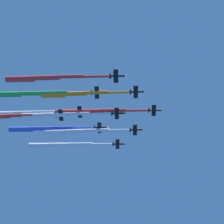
{
  "coord_description": "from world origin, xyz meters",
  "views": [
    {
      "loc": [
        -131.1,
        30.04,
        18.45
      ],
      "look_at": [
        0.0,
        0.0,
        162.27
      ],
      "focal_mm": 49.74,
      "sensor_mm": 36.0,
      "label": 1
    }
  ],
  "objects_px": {
    "jet_port_mid": "(55,115)",
    "jet_trail_starboard": "(25,113)",
    "jet_port_outer": "(44,78)",
    "jet_starboard_outer": "(41,129)",
    "jet_trail_port": "(30,94)",
    "jet_port_inner": "(76,131)",
    "jet_lead": "(90,111)",
    "jet_starboard_inner": "(74,94)",
    "jet_starboard_mid": "(60,145)"
  },
  "relations": [
    {
      "from": "jet_lead",
      "to": "jet_port_mid",
      "type": "distance_m",
      "value": 22.1
    },
    {
      "from": "jet_port_mid",
      "to": "jet_port_outer",
      "type": "height_order",
      "value": "jet_port_mid"
    },
    {
      "from": "jet_port_outer",
      "to": "jet_starboard_outer",
      "type": "relative_size",
      "value": 1.03
    },
    {
      "from": "jet_trail_port",
      "to": "jet_lead",
      "type": "bearing_deg",
      "value": -81.77
    },
    {
      "from": "jet_port_outer",
      "to": "jet_starboard_inner",
      "type": "bearing_deg",
      "value": -59.62
    },
    {
      "from": "jet_port_mid",
      "to": "jet_trail_port",
      "type": "distance_m",
      "value": 20.49
    },
    {
      "from": "jet_lead",
      "to": "jet_starboard_inner",
      "type": "relative_size",
      "value": 1.08
    },
    {
      "from": "jet_starboard_mid",
      "to": "jet_trail_port",
      "type": "bearing_deg",
      "value": 149.92
    },
    {
      "from": "jet_port_inner",
      "to": "jet_trail_starboard",
      "type": "height_order",
      "value": "jet_trail_starboard"
    },
    {
      "from": "jet_port_mid",
      "to": "jet_trail_starboard",
      "type": "bearing_deg",
      "value": 75.77
    },
    {
      "from": "jet_port_inner",
      "to": "jet_port_outer",
      "type": "xyz_separation_m",
      "value": [
        -39.65,
        24.22,
        0.09
      ]
    },
    {
      "from": "jet_lead",
      "to": "jet_starboard_outer",
      "type": "relative_size",
      "value": 1.03
    },
    {
      "from": "jet_trail_starboard",
      "to": "jet_starboard_mid",
      "type": "bearing_deg",
      "value": -47.33
    },
    {
      "from": "jet_lead",
      "to": "jet_port_mid",
      "type": "relative_size",
      "value": 1.04
    },
    {
      "from": "jet_port_mid",
      "to": "jet_starboard_outer",
      "type": "relative_size",
      "value": 0.99
    },
    {
      "from": "jet_port_outer",
      "to": "jet_trail_starboard",
      "type": "relative_size",
      "value": 1.13
    },
    {
      "from": "jet_starboard_mid",
      "to": "jet_port_outer",
      "type": "bearing_deg",
      "value": 164.93
    },
    {
      "from": "jet_trail_port",
      "to": "jet_trail_starboard",
      "type": "distance_m",
      "value": 16.47
    },
    {
      "from": "jet_port_inner",
      "to": "jet_starboard_mid",
      "type": "xyz_separation_m",
      "value": [
        16.9,
        8.99,
        0.69
      ]
    },
    {
      "from": "jet_lead",
      "to": "jet_port_outer",
      "type": "relative_size",
      "value": 1.0
    },
    {
      "from": "jet_starboard_outer",
      "to": "jet_trail_port",
      "type": "bearing_deg",
      "value": 163.14
    },
    {
      "from": "jet_trail_port",
      "to": "jet_trail_starboard",
      "type": "height_order",
      "value": "jet_trail_port"
    },
    {
      "from": "jet_starboard_outer",
      "to": "jet_port_mid",
      "type": "bearing_deg",
      "value": -154.27
    },
    {
      "from": "jet_starboard_inner",
      "to": "jet_port_mid",
      "type": "distance_m",
      "value": 20.03
    },
    {
      "from": "jet_trail_port",
      "to": "jet_trail_starboard",
      "type": "relative_size",
      "value": 1.14
    },
    {
      "from": "jet_port_inner",
      "to": "jet_starboard_mid",
      "type": "bearing_deg",
      "value": 28.02
    },
    {
      "from": "jet_port_inner",
      "to": "jet_trail_starboard",
      "type": "relative_size",
      "value": 1.09
    },
    {
      "from": "jet_port_inner",
      "to": "jet_starboard_inner",
      "type": "height_order",
      "value": "jet_starboard_inner"
    },
    {
      "from": "jet_lead",
      "to": "jet_trail_port",
      "type": "relative_size",
      "value": 1.0
    },
    {
      "from": "jet_port_inner",
      "to": "jet_starboard_outer",
      "type": "relative_size",
      "value": 0.99
    },
    {
      "from": "jet_port_mid",
      "to": "jet_trail_starboard",
      "type": "relative_size",
      "value": 1.09
    },
    {
      "from": "jet_lead",
      "to": "jet_starboard_inner",
      "type": "distance_m",
      "value": 16.44
    },
    {
      "from": "jet_lead",
      "to": "jet_starboard_outer",
      "type": "bearing_deg",
      "value": 52.15
    },
    {
      "from": "jet_lead",
      "to": "jet_trail_starboard",
      "type": "xyz_separation_m",
      "value": [
        10.76,
        40.4,
        -0.09
      ]
    },
    {
      "from": "jet_lead",
      "to": "jet_port_inner",
      "type": "height_order",
      "value": "jet_lead"
    },
    {
      "from": "jet_port_outer",
      "to": "jet_trail_port",
      "type": "bearing_deg",
      "value": 24.83
    },
    {
      "from": "jet_trail_port",
      "to": "jet_starboard_mid",
      "type": "bearing_deg",
      "value": -30.08
    },
    {
      "from": "jet_port_mid",
      "to": "jet_starboard_outer",
      "type": "height_order",
      "value": "jet_starboard_outer"
    },
    {
      "from": "jet_starboard_outer",
      "to": "jet_trail_port",
      "type": "height_order",
      "value": "jet_trail_port"
    },
    {
      "from": "jet_starboard_outer",
      "to": "jet_trail_starboard",
      "type": "height_order",
      "value": "jet_trail_starboard"
    },
    {
      "from": "jet_port_mid",
      "to": "jet_port_outer",
      "type": "bearing_deg",
      "value": 162.38
    },
    {
      "from": "jet_starboard_mid",
      "to": "jet_trail_starboard",
      "type": "relative_size",
      "value": 1.12
    },
    {
      "from": "jet_port_inner",
      "to": "jet_trail_port",
      "type": "relative_size",
      "value": 0.96
    },
    {
      "from": "jet_port_outer",
      "to": "jet_starboard_outer",
      "type": "distance_m",
      "value": 45.2
    },
    {
      "from": "jet_starboard_outer",
      "to": "jet_trail_port",
      "type": "distance_m",
      "value": 29.6
    },
    {
      "from": "jet_starboard_mid",
      "to": "jet_starboard_outer",
      "type": "bearing_deg",
      "value": 128.38
    },
    {
      "from": "jet_port_mid",
      "to": "jet_trail_starboard",
      "type": "height_order",
      "value": "jet_trail_starboard"
    },
    {
      "from": "jet_trail_starboard",
      "to": "jet_port_outer",
      "type": "bearing_deg",
      "value": -162.77
    },
    {
      "from": "jet_port_inner",
      "to": "jet_port_outer",
      "type": "height_order",
      "value": "jet_port_outer"
    },
    {
      "from": "jet_port_inner",
      "to": "jet_trail_port",
      "type": "bearing_deg",
      "value": 125.5
    }
  ]
}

